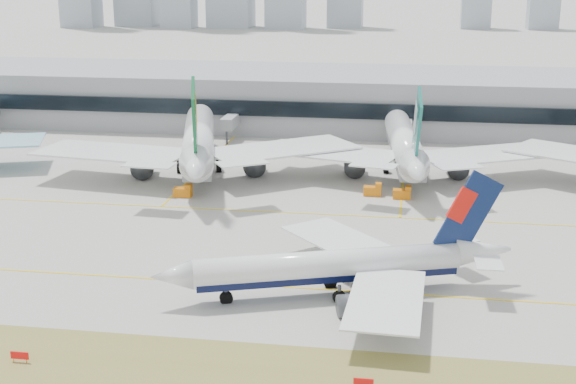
% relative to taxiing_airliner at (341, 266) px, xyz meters
% --- Properties ---
extents(ground, '(3000.00, 3000.00, 0.00)m').
position_rel_taxiing_airliner_xyz_m(ground, '(-15.33, 6.31, -4.18)').
color(ground, '#9C9992').
rests_on(ground, ground).
extents(taxiing_airliner, '(49.81, 42.23, 17.33)m').
position_rel_taxiing_airliner_xyz_m(taxiing_airliner, '(0.00, 0.00, 0.00)').
color(taxiing_airliner, white).
rests_on(taxiing_airliner, ground).
extents(widebody_eva, '(68.71, 68.52, 25.24)m').
position_rel_taxiing_airliner_xyz_m(widebody_eva, '(-36.93, 61.77, 2.53)').
color(widebody_eva, white).
rests_on(widebody_eva, ground).
extents(widebody_cathay, '(64.86, 63.74, 23.22)m').
position_rel_taxiing_airliner_xyz_m(widebody_cathay, '(7.76, 67.93, 1.99)').
color(widebody_cathay, white).
rests_on(widebody_cathay, ground).
extents(terminal, '(280.00, 43.10, 15.00)m').
position_rel_taxiing_airliner_xyz_m(terminal, '(-15.33, 121.15, 3.33)').
color(terminal, gray).
rests_on(terminal, ground).
extents(hold_sign_left, '(2.20, 0.15, 1.35)m').
position_rel_taxiing_airliner_xyz_m(hold_sign_left, '(-35.05, -25.69, -3.30)').
color(hold_sign_left, red).
rests_on(hold_sign_left, ground).
extents(hold_sign_right, '(2.20, 0.15, 1.35)m').
position_rel_taxiing_airliner_xyz_m(hold_sign_right, '(4.86, -25.69, -3.30)').
color(hold_sign_right, red).
rests_on(hold_sign_right, ground).
extents(gse_c, '(3.55, 2.00, 2.60)m').
position_rel_taxiing_airliner_xyz_m(gse_c, '(7.73, 48.99, -3.13)').
color(gse_c, orange).
rests_on(gse_c, ground).
extents(gse_extra, '(3.55, 2.00, 2.60)m').
position_rel_taxiing_airliner_xyz_m(gse_extra, '(1.89, 50.26, -3.13)').
color(gse_extra, orange).
rests_on(gse_extra, ground).
extents(gse_b, '(3.55, 2.00, 2.60)m').
position_rel_taxiing_airliner_xyz_m(gse_b, '(-35.23, 43.56, -3.13)').
color(gse_b, orange).
rests_on(gse_b, ground).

